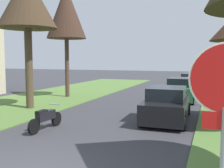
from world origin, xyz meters
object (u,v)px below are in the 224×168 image
object	(u,v)px
stop_sign_far	(221,71)
parked_sedan_silver	(191,83)
street_tree_left_mid_a	(27,2)
parked_sedan_black	(167,105)
parked_motorcycle	(45,118)
street_tree_left_mid_b	(66,13)
parked_sedan_green	(181,90)

from	to	relation	value
stop_sign_far	parked_sedan_silver	distance (m)	8.81
street_tree_left_mid_a	parked_sedan_black	bearing A→B (deg)	-0.97
street_tree_left_mid_a	parked_sedan_black	size ratio (longest dim) A/B	1.70
stop_sign_far	street_tree_left_mid_a	distance (m)	11.72
parked_sedan_black	parked_sedan_silver	xyz separation A→B (m)	(0.12, 12.75, 0.00)
parked_motorcycle	street_tree_left_mid_a	bearing A→B (deg)	134.85
street_tree_left_mid_b	parked_motorcycle	bearing A→B (deg)	-65.00
stop_sign_far	parked_sedan_green	world-z (taller)	stop_sign_far
parked_sedan_green	parked_sedan_silver	world-z (taller)	same
parked_sedan_green	parked_sedan_black	bearing A→B (deg)	-89.13
stop_sign_far	parked_sedan_black	size ratio (longest dim) A/B	0.66
parked_sedan_black	parked_motorcycle	xyz separation A→B (m)	(-4.28, -3.44, -0.24)
street_tree_left_mid_a	parked_motorcycle	size ratio (longest dim) A/B	3.70
stop_sign_far	street_tree_left_mid_b	size ratio (longest dim) A/B	0.36
street_tree_left_mid_b	parked_sedan_silver	world-z (taller)	street_tree_left_mid_b
parked_sedan_silver	parked_motorcycle	world-z (taller)	parked_sedan_silver
street_tree_left_mid_b	parked_sedan_black	size ratio (longest dim) A/B	1.83
parked_sedan_black	parked_sedan_silver	bearing A→B (deg)	89.46
street_tree_left_mid_b	parked_sedan_green	size ratio (longest dim) A/B	1.83
parked_sedan_green	parked_motorcycle	xyz separation A→B (m)	(-4.18, -9.86, -0.24)
parked_motorcycle	parked_sedan_black	bearing A→B (deg)	38.78
street_tree_left_mid_b	parked_sedan_green	distance (m)	9.91
parked_sedan_silver	parked_motorcycle	size ratio (longest dim) A/B	2.17
street_tree_left_mid_a	parked_sedan_black	world-z (taller)	street_tree_left_mid_a
street_tree_left_mid_b	parked_motorcycle	world-z (taller)	street_tree_left_mid_b
stop_sign_far	street_tree_left_mid_b	xyz separation A→B (m)	(-10.60, 0.61, 4.05)
street_tree_left_mid_a	street_tree_left_mid_b	size ratio (longest dim) A/B	0.93
parked_motorcycle	stop_sign_far	bearing A→B (deg)	49.43
stop_sign_far	parked_sedan_green	distance (m)	3.55
stop_sign_far	street_tree_left_mid_b	world-z (taller)	street_tree_left_mid_b
parked_sedan_black	stop_sign_far	bearing A→B (deg)	61.20
parked_sedan_black	parked_motorcycle	size ratio (longest dim) A/B	2.17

